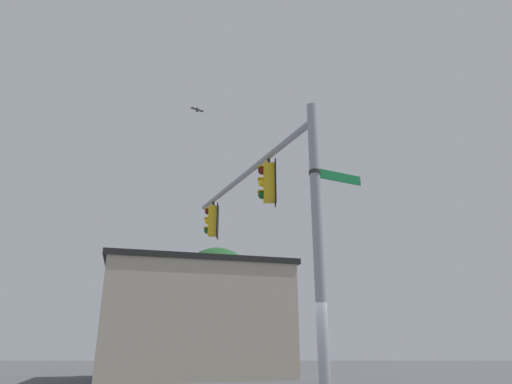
{
  "coord_description": "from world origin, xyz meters",
  "views": [
    {
      "loc": [
        -8.9,
        1.33,
        1.73
      ],
      "look_at": [
        2.68,
        1.3,
        5.81
      ],
      "focal_mm": 30.23,
      "sensor_mm": 36.0,
      "label": 1
    }
  ],
  "objects_px": {
    "traffic_light_nearest_pole": "(268,183)",
    "bird_flying": "(197,110)",
    "traffic_light_mid_inner": "(212,221)",
    "street_name_sign": "(330,175)"
  },
  "relations": [
    {
      "from": "street_name_sign",
      "to": "bird_flying",
      "type": "relative_size",
      "value": 2.83
    },
    {
      "from": "traffic_light_mid_inner",
      "to": "street_name_sign",
      "type": "distance_m",
      "value": 6.51
    },
    {
      "from": "bird_flying",
      "to": "street_name_sign",
      "type": "bearing_deg",
      "value": -136.79
    },
    {
      "from": "traffic_light_nearest_pole",
      "to": "street_name_sign",
      "type": "xyz_separation_m",
      "value": [
        -1.79,
        -1.34,
        -0.5
      ]
    },
    {
      "from": "traffic_light_nearest_pole",
      "to": "street_name_sign",
      "type": "height_order",
      "value": "traffic_light_nearest_pole"
    },
    {
      "from": "traffic_light_nearest_pole",
      "to": "bird_flying",
      "type": "height_order",
      "value": "bird_flying"
    },
    {
      "from": "traffic_light_mid_inner",
      "to": "bird_flying",
      "type": "height_order",
      "value": "bird_flying"
    },
    {
      "from": "traffic_light_mid_inner",
      "to": "street_name_sign",
      "type": "bearing_deg",
      "value": -150.37
    },
    {
      "from": "traffic_light_nearest_pole",
      "to": "street_name_sign",
      "type": "bearing_deg",
      "value": -143.15
    },
    {
      "from": "street_name_sign",
      "to": "bird_flying",
      "type": "bearing_deg",
      "value": 43.21
    }
  ]
}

